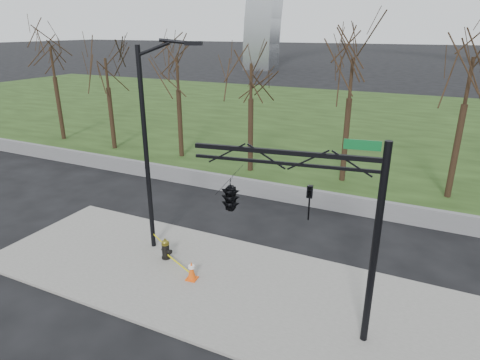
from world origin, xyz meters
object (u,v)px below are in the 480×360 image
at_px(fire_hydrant, 166,249).
at_px(traffic_signal_mast, 257,197).
at_px(traffic_cone, 192,270).
at_px(street_light, 151,138).

relative_size(fire_hydrant, traffic_signal_mast, 0.14).
relative_size(traffic_cone, street_light, 0.09).
distance_m(fire_hydrant, traffic_signal_mast, 6.07).
distance_m(fire_hydrant, street_light, 4.34).
bearing_deg(traffic_cone, street_light, 149.64).
bearing_deg(street_light, traffic_cone, -48.79).
relative_size(fire_hydrant, traffic_cone, 1.17).
relative_size(fire_hydrant, street_light, 0.10).
bearing_deg(traffic_signal_mast, fire_hydrant, 150.11).
xyz_separation_m(fire_hydrant, traffic_signal_mast, (4.53, -1.73, 3.66)).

